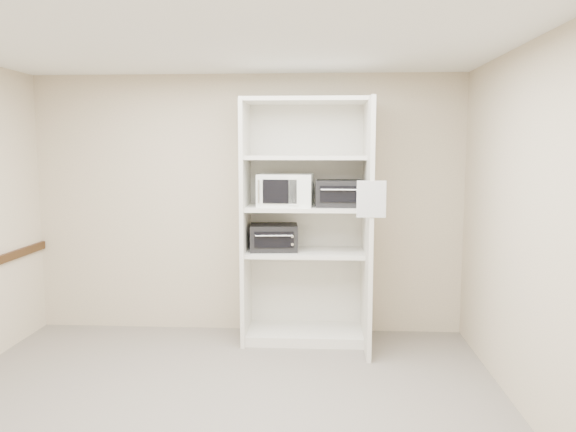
# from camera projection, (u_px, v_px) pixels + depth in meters

# --- Properties ---
(floor) EXTENTS (4.50, 4.00, 0.01)m
(floor) POSITION_uv_depth(u_px,v_px,m) (214.00, 416.00, 4.09)
(floor) COLOR slate
(floor) RESTS_ON ground
(ceiling) EXTENTS (4.50, 4.00, 0.01)m
(ceiling) POSITION_uv_depth(u_px,v_px,m) (207.00, 34.00, 3.76)
(ceiling) COLOR white
(wall_back) EXTENTS (4.50, 0.02, 2.70)m
(wall_back) POSITION_uv_depth(u_px,v_px,m) (247.00, 205.00, 5.91)
(wall_back) COLOR beige
(wall_back) RESTS_ON ground
(wall_front) EXTENTS (4.50, 0.02, 2.70)m
(wall_front) POSITION_uv_depth(u_px,v_px,m) (98.00, 320.00, 1.94)
(wall_front) COLOR beige
(wall_front) RESTS_ON ground
(wall_right) EXTENTS (0.02, 4.00, 2.70)m
(wall_right) POSITION_uv_depth(u_px,v_px,m) (539.00, 236.00, 3.80)
(wall_right) COLOR beige
(wall_right) RESTS_ON ground
(shelving_unit) EXTENTS (1.24, 0.92, 2.42)m
(shelving_unit) POSITION_uv_depth(u_px,v_px,m) (310.00, 230.00, 5.60)
(shelving_unit) COLOR silver
(shelving_unit) RESTS_ON floor
(microwave) EXTENTS (0.56, 0.44, 0.32)m
(microwave) POSITION_uv_depth(u_px,v_px,m) (286.00, 190.00, 5.55)
(microwave) COLOR white
(microwave) RESTS_ON shelving_unit
(toaster_oven_upper) EXTENTS (0.47, 0.36, 0.26)m
(toaster_oven_upper) POSITION_uv_depth(u_px,v_px,m) (340.00, 193.00, 5.51)
(toaster_oven_upper) COLOR black
(toaster_oven_upper) RESTS_ON shelving_unit
(toaster_oven_lower) EXTENTS (0.50, 0.39, 0.26)m
(toaster_oven_lower) POSITION_uv_depth(u_px,v_px,m) (274.00, 237.00, 5.63)
(toaster_oven_lower) COLOR black
(toaster_oven_lower) RESTS_ON shelving_unit
(paper_sign) EXTENTS (0.25, 0.01, 0.32)m
(paper_sign) POSITION_uv_depth(u_px,v_px,m) (371.00, 199.00, 4.90)
(paper_sign) COLOR white
(paper_sign) RESTS_ON shelving_unit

